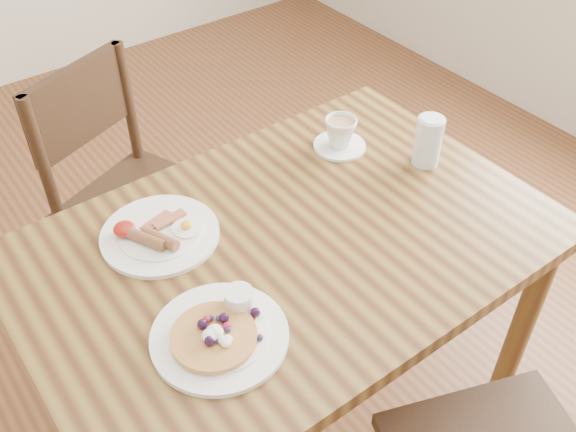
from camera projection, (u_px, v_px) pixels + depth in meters
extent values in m
plane|color=#542E18|center=(288.00, 417.00, 1.95)|extent=(5.00, 5.00, 0.00)
cube|color=brown|center=(288.00, 245.00, 1.47)|extent=(1.20, 0.80, 0.04)
cylinder|color=brown|center=(520.00, 331.00, 1.75)|extent=(0.06, 0.06, 0.71)
cylinder|color=brown|center=(356.00, 202.00, 2.16)|extent=(0.06, 0.06, 0.71)
cylinder|color=brown|center=(45.00, 361.00, 1.68)|extent=(0.06, 0.06, 0.71)
cube|color=#321D12|center=(145.00, 207.00, 2.00)|extent=(0.55, 0.55, 0.04)
cylinder|color=#321D12|center=(162.00, 318.00, 1.97)|extent=(0.04, 0.04, 0.43)
cylinder|color=#321D12|center=(230.00, 248.00, 2.20)|extent=(0.04, 0.04, 0.43)
cylinder|color=#321D12|center=(77.00, 273.00, 2.11)|extent=(0.04, 0.04, 0.43)
cylinder|color=#321D12|center=(149.00, 212.00, 2.34)|extent=(0.04, 0.04, 0.43)
cylinder|color=#321D12|center=(129.00, 105.00, 2.04)|extent=(0.04, 0.04, 0.43)
cylinder|color=#321D12|center=(43.00, 164.00, 1.81)|extent=(0.04, 0.04, 0.43)
cube|color=#321D12|center=(79.00, 105.00, 1.86)|extent=(0.36, 0.17, 0.24)
cylinder|color=white|center=(220.00, 336.00, 1.24)|extent=(0.27, 0.27, 0.01)
cylinder|color=white|center=(219.00, 334.00, 1.24)|extent=(0.19, 0.19, 0.01)
cylinder|color=#B22D59|center=(238.00, 317.00, 1.26)|extent=(0.07, 0.07, 0.00)
cylinder|color=#C68C47|center=(214.00, 336.00, 1.22)|extent=(0.17, 0.17, 0.01)
ellipsoid|color=white|center=(212.00, 334.00, 1.20)|extent=(0.03, 0.03, 0.02)
ellipsoid|color=white|center=(226.00, 340.00, 1.20)|extent=(0.02, 0.02, 0.01)
cylinder|color=white|center=(239.00, 299.00, 1.27)|extent=(0.06, 0.06, 0.04)
cylinder|color=#591E07|center=(239.00, 293.00, 1.26)|extent=(0.05, 0.05, 0.00)
sphere|color=black|center=(222.00, 319.00, 1.23)|extent=(0.02, 0.02, 0.02)
sphere|color=#1E234C|center=(219.00, 314.00, 1.25)|extent=(0.01, 0.01, 0.01)
sphere|color=#1E234C|center=(209.00, 311.00, 1.25)|extent=(0.01, 0.01, 0.01)
sphere|color=#B21938|center=(206.00, 320.00, 1.23)|extent=(0.02, 0.02, 0.02)
sphere|color=black|center=(199.00, 324.00, 1.22)|extent=(0.02, 0.02, 0.02)
sphere|color=#1E234C|center=(197.00, 334.00, 1.21)|extent=(0.01, 0.01, 0.01)
sphere|color=black|center=(209.00, 332.00, 1.21)|extent=(0.02, 0.02, 0.02)
sphere|color=#1E234C|center=(217.00, 336.00, 1.21)|extent=(0.01, 0.01, 0.01)
sphere|color=#1E234C|center=(228.00, 334.00, 1.21)|extent=(0.01, 0.01, 0.01)
sphere|color=#B21938|center=(224.00, 325.00, 1.23)|extent=(0.02, 0.02, 0.02)
sphere|color=#1E234C|center=(261.00, 330.00, 1.23)|extent=(0.01, 0.01, 0.01)
sphere|color=#B21938|center=(256.00, 314.00, 1.26)|extent=(0.01, 0.01, 0.01)
sphere|color=black|center=(242.00, 302.00, 1.28)|extent=(0.02, 0.02, 0.02)
sphere|color=#1E234C|center=(223.00, 299.00, 1.29)|extent=(0.01, 0.01, 0.01)
cylinder|color=white|center=(160.00, 235.00, 1.46)|extent=(0.27, 0.27, 0.01)
cylinder|color=white|center=(160.00, 232.00, 1.45)|extent=(0.19, 0.19, 0.01)
cylinder|color=brown|center=(147.00, 239.00, 1.41)|extent=(0.06, 0.10, 0.03)
cylinder|color=brown|center=(160.00, 239.00, 1.41)|extent=(0.06, 0.10, 0.03)
cube|color=maroon|center=(157.00, 221.00, 1.47)|extent=(0.08, 0.04, 0.01)
cube|color=maroon|center=(169.00, 219.00, 1.47)|extent=(0.08, 0.03, 0.01)
cylinder|color=white|center=(187.00, 228.00, 1.45)|extent=(0.07, 0.07, 0.00)
ellipsoid|color=yellow|center=(187.00, 225.00, 1.45)|extent=(0.03, 0.03, 0.01)
ellipsoid|color=#A5190F|center=(124.00, 229.00, 1.44)|extent=(0.05, 0.05, 0.03)
cylinder|color=white|center=(339.00, 146.00, 1.72)|extent=(0.14, 0.14, 0.01)
imported|color=white|center=(340.00, 132.00, 1.69)|extent=(0.11, 0.11, 0.08)
cylinder|color=tan|center=(341.00, 123.00, 1.67)|extent=(0.07, 0.07, 0.00)
cylinder|color=silver|center=(428.00, 141.00, 1.63)|extent=(0.07, 0.07, 0.13)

